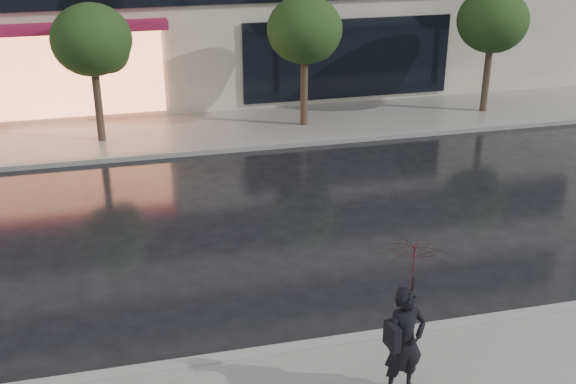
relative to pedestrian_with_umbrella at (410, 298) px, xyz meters
name	(u,v)px	position (x,y,z in m)	size (l,w,h in m)	color
ground	(285,319)	(-1.20, 2.41, -1.70)	(120.00, 120.00, 0.00)	black
sidewalk_far	(205,131)	(-1.20, 12.66, -1.64)	(60.00, 3.50, 0.12)	slate
curb_near	(300,349)	(-1.20, 1.41, -1.63)	(60.00, 0.25, 0.14)	gray
curb_far	(214,150)	(-1.20, 10.91, -1.63)	(60.00, 0.25, 0.14)	gray
tree_mid_west	(94,42)	(-4.14, 12.44, 1.23)	(2.20, 2.20, 3.99)	#33261C
tree_mid_east	(306,32)	(1.86, 12.44, 1.23)	(2.20, 2.20, 3.99)	#33261C
tree_far_east	(494,23)	(7.86, 12.44, 1.23)	(2.20, 2.20, 3.99)	#33261C
pedestrian_with_umbrella	(410,298)	(0.00, 0.00, 0.00)	(1.09, 1.10, 2.42)	black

